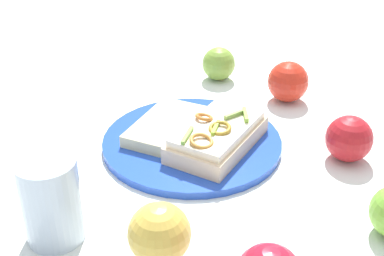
{
  "coord_description": "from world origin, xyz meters",
  "views": [
    {
      "loc": [
        -0.67,
        0.23,
        0.44
      ],
      "look_at": [
        0.0,
        0.0,
        0.03
      ],
      "focal_mm": 47.74,
      "sensor_mm": 36.0,
      "label": 1
    }
  ],
  "objects_px": {
    "drinking_glass": "(51,201)",
    "plate": "(192,142)",
    "sandwich": "(217,136)",
    "apple_3": "(219,64)",
    "bread_slice_side": "(168,126)",
    "apple_5": "(288,82)",
    "apple_2": "(159,234)",
    "apple_1": "(349,139)"
  },
  "relations": [
    {
      "from": "sandwich",
      "to": "apple_1",
      "type": "relative_size",
      "value": 2.71
    },
    {
      "from": "plate",
      "to": "apple_3",
      "type": "height_order",
      "value": "apple_3"
    },
    {
      "from": "bread_slice_side",
      "to": "drinking_glass",
      "type": "xyz_separation_m",
      "value": [
        -0.19,
        0.2,
        0.03
      ]
    },
    {
      "from": "plate",
      "to": "drinking_glass",
      "type": "distance_m",
      "value": 0.28
    },
    {
      "from": "apple_1",
      "to": "apple_2",
      "type": "distance_m",
      "value": 0.35
    },
    {
      "from": "sandwich",
      "to": "apple_2",
      "type": "relative_size",
      "value": 2.6
    },
    {
      "from": "apple_3",
      "to": "plate",
      "type": "bearing_deg",
      "value": 148.94
    },
    {
      "from": "apple_2",
      "to": "apple_3",
      "type": "xyz_separation_m",
      "value": [
        0.46,
        -0.26,
        -0.0
      ]
    },
    {
      "from": "apple_5",
      "to": "apple_1",
      "type": "bearing_deg",
      "value": 177.47
    },
    {
      "from": "sandwich",
      "to": "drinking_glass",
      "type": "relative_size",
      "value": 1.74
    },
    {
      "from": "apple_5",
      "to": "plate",
      "type": "bearing_deg",
      "value": 112.98
    },
    {
      "from": "plate",
      "to": "bread_slice_side",
      "type": "height_order",
      "value": "bread_slice_side"
    },
    {
      "from": "plate",
      "to": "apple_1",
      "type": "height_order",
      "value": "apple_1"
    },
    {
      "from": "plate",
      "to": "sandwich",
      "type": "distance_m",
      "value": 0.05
    },
    {
      "from": "sandwich",
      "to": "apple_3",
      "type": "height_order",
      "value": "apple_3"
    },
    {
      "from": "plate",
      "to": "apple_5",
      "type": "distance_m",
      "value": 0.25
    },
    {
      "from": "bread_slice_side",
      "to": "apple_2",
      "type": "height_order",
      "value": "apple_2"
    },
    {
      "from": "bread_slice_side",
      "to": "apple_5",
      "type": "relative_size",
      "value": 1.98
    },
    {
      "from": "sandwich",
      "to": "apple_3",
      "type": "distance_m",
      "value": 0.29
    },
    {
      "from": "plate",
      "to": "bread_slice_side",
      "type": "distance_m",
      "value": 0.05
    },
    {
      "from": "sandwich",
      "to": "apple_5",
      "type": "relative_size",
      "value": 2.55
    },
    {
      "from": "drinking_glass",
      "to": "apple_5",
      "type": "bearing_deg",
      "value": -61.85
    },
    {
      "from": "apple_3",
      "to": "sandwich",
      "type": "bearing_deg",
      "value": 157.76
    },
    {
      "from": "apple_2",
      "to": "apple_3",
      "type": "relative_size",
      "value": 1.11
    },
    {
      "from": "bread_slice_side",
      "to": "apple_5",
      "type": "xyz_separation_m",
      "value": [
        0.06,
        -0.26,
        0.02
      ]
    },
    {
      "from": "apple_1",
      "to": "drinking_glass",
      "type": "xyz_separation_m",
      "value": [
        -0.03,
        0.45,
        0.02
      ]
    },
    {
      "from": "bread_slice_side",
      "to": "apple_1",
      "type": "relative_size",
      "value": 2.11
    },
    {
      "from": "bread_slice_side",
      "to": "drinking_glass",
      "type": "relative_size",
      "value": 1.35
    },
    {
      "from": "bread_slice_side",
      "to": "apple_3",
      "type": "height_order",
      "value": "apple_3"
    },
    {
      "from": "apple_1",
      "to": "apple_5",
      "type": "xyz_separation_m",
      "value": [
        0.21,
        -0.01,
        0.0
      ]
    },
    {
      "from": "apple_1",
      "to": "apple_3",
      "type": "distance_m",
      "value": 0.35
    },
    {
      "from": "apple_2",
      "to": "apple_5",
      "type": "bearing_deg",
      "value": -46.75
    },
    {
      "from": "plate",
      "to": "apple_2",
      "type": "xyz_separation_m",
      "value": [
        -0.23,
        0.12,
        0.03
      ]
    },
    {
      "from": "bread_slice_side",
      "to": "apple_3",
      "type": "relative_size",
      "value": 2.24
    },
    {
      "from": "plate",
      "to": "apple_1",
      "type": "relative_size",
      "value": 4.01
    },
    {
      "from": "drinking_glass",
      "to": "plate",
      "type": "bearing_deg",
      "value": -57.31
    },
    {
      "from": "apple_3",
      "to": "apple_2",
      "type": "bearing_deg",
      "value": 150.6
    },
    {
      "from": "bread_slice_side",
      "to": "apple_2",
      "type": "bearing_deg",
      "value": 25.17
    },
    {
      "from": "bread_slice_side",
      "to": "drinking_glass",
      "type": "height_order",
      "value": "drinking_glass"
    },
    {
      "from": "plate",
      "to": "sandwich",
      "type": "bearing_deg",
      "value": -140.47
    },
    {
      "from": "apple_2",
      "to": "apple_3",
      "type": "bearing_deg",
      "value": -29.4
    },
    {
      "from": "apple_2",
      "to": "apple_5",
      "type": "height_order",
      "value": "apple_5"
    }
  ]
}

